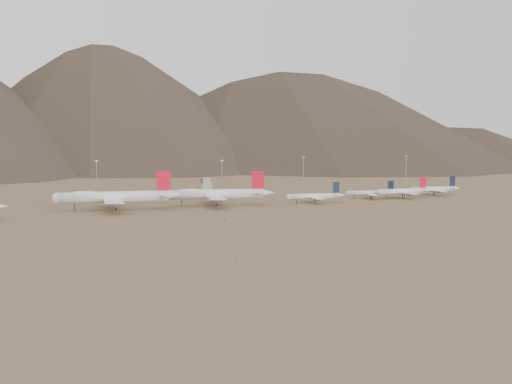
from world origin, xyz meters
name	(u,v)px	position (x,y,z in m)	size (l,w,h in m)	color
ground	(233,212)	(0.00, 0.00, 0.00)	(3000.00, 3000.00, 0.00)	#8D6C49
mountain_ridge	(21,71)	(0.00, 900.00, 150.00)	(4400.00, 1000.00, 300.00)	#473A2B
widebody_centre	(114,197)	(-58.39, 39.05, 7.80)	(75.54, 59.05, 22.63)	white
widebody_east	(215,194)	(4.75, 38.24, 7.24)	(69.01, 54.52, 20.98)	white
narrowbody_a	(315,196)	(69.38, 26.88, 4.33)	(40.17, 29.29, 13.35)	white
narrowbody_b	(372,193)	(119.58, 36.57, 3.98)	(35.41, 26.52, 12.27)	white
narrowbody_c	(404,191)	(141.45, 29.58, 4.78)	(44.63, 31.90, 14.72)	white
narrowbody_d	(435,189)	(176.72, 40.10, 4.44)	(41.33, 29.94, 13.67)	white
control_tower	(206,187)	(30.00, 120.00, 5.32)	(8.00, 8.00, 12.00)	tan
mast_west	(97,176)	(-47.12, 134.15, 14.20)	(2.00, 0.60, 25.70)	gray
mast_centre	(222,176)	(35.38, 101.49, 14.20)	(2.00, 0.60, 25.70)	gray
mast_east	(303,171)	(125.30, 143.33, 14.20)	(2.00, 0.60, 25.70)	gray
mast_far_east	(406,169)	(215.86, 125.76, 14.20)	(2.00, 0.60, 25.70)	gray
desert_scrub	(423,224)	(62.03, -91.47, 0.32)	(417.53, 176.47, 0.92)	olive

